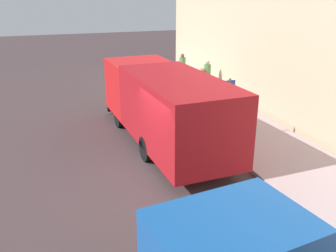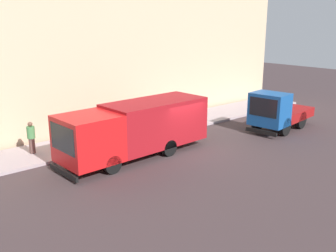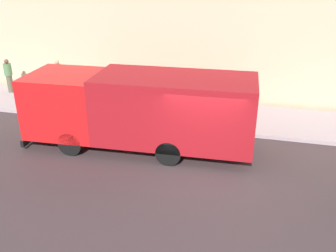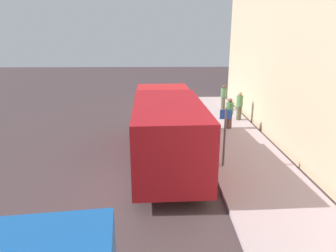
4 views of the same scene
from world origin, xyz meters
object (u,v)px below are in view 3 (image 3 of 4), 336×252
Objects in this scene: pedestrian_walking at (81,85)px; pedestrian_third at (9,75)px; large_utility_truck at (140,107)px; street_sign_post at (177,91)px; pedestrian_standing at (58,76)px.

pedestrian_walking is 4.19m from pedestrian_third.
large_utility_truck is 2.33m from street_sign_post.
large_utility_truck is 4.97× the size of pedestrian_walking.
large_utility_truck is 9.08m from pedestrian_third.
pedestrian_standing is at bearing 45.26° from pedestrian_walking.
pedestrian_third is at bearing -108.64° from pedestrian_standing.
pedestrian_third is 9.17m from street_sign_post.
pedestrian_standing is 0.74× the size of street_sign_post.
street_sign_post is (-2.22, -6.49, 0.48)m from pedestrian_standing.
street_sign_post reaches higher than pedestrian_standing.
pedestrian_walking is at bearing 75.23° from street_sign_post.
pedestrian_third reaches higher than pedestrian_walking.
pedestrian_standing is 6.88m from street_sign_post.
pedestrian_third is at bearing 67.93° from pedestrian_walking.
pedestrian_walking is 0.98× the size of pedestrian_third.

